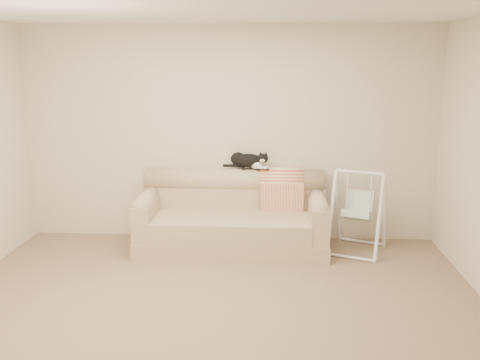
# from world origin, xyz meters

# --- Properties ---
(ground_plane) EXTENTS (5.00, 5.00, 0.00)m
(ground_plane) POSITION_xyz_m (0.00, 0.00, 0.00)
(ground_plane) COLOR #77624C
(ground_plane) RESTS_ON ground
(room_shell) EXTENTS (5.04, 4.04, 2.60)m
(room_shell) POSITION_xyz_m (0.00, 0.00, 1.53)
(room_shell) COLOR beige
(room_shell) RESTS_ON ground
(sofa) EXTENTS (2.20, 0.93, 0.90)m
(sofa) POSITION_xyz_m (0.06, 1.62, 0.35)
(sofa) COLOR tan
(sofa) RESTS_ON ground
(remote_a) EXTENTS (0.19, 0.10, 0.03)m
(remote_a) POSITION_xyz_m (0.25, 1.87, 0.91)
(remote_a) COLOR black
(remote_a) RESTS_ON sofa
(remote_b) EXTENTS (0.18, 0.08, 0.02)m
(remote_b) POSITION_xyz_m (0.40, 1.83, 0.91)
(remote_b) COLOR black
(remote_b) RESTS_ON sofa
(tuxedo_cat) EXTENTS (0.56, 0.32, 0.22)m
(tuxedo_cat) POSITION_xyz_m (0.24, 1.87, 1.00)
(tuxedo_cat) COLOR black
(tuxedo_cat) RESTS_ON sofa
(throw_blanket) EXTENTS (0.51, 0.38, 0.58)m
(throw_blanket) POSITION_xyz_m (0.64, 1.84, 0.72)
(throw_blanket) COLOR #BE4A2F
(throw_blanket) RESTS_ON sofa
(baby_swing) EXTENTS (0.77, 0.79, 0.96)m
(baby_swing) POSITION_xyz_m (1.52, 1.56, 0.48)
(baby_swing) COLOR white
(baby_swing) RESTS_ON ground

